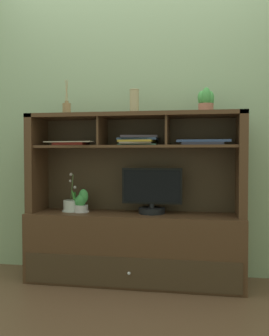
{
  "coord_description": "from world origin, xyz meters",
  "views": [
    {
      "loc": [
        0.5,
        -2.84,
        0.97
      ],
      "look_at": [
        0.0,
        0.0,
        0.86
      ],
      "focal_mm": 40.83,
      "sensor_mm": 36.0,
      "label": 1
    }
  ],
  "objects_px": {
    "magazine_stack_left": "(138,140)",
    "potted_succulent": "(206,101)",
    "ceramic_vase": "(134,101)",
    "potted_orchid": "(72,206)",
    "diffuser_bottle": "(67,108)",
    "magazine_stack_right": "(72,143)",
    "magazine_stack_centre": "(203,142)",
    "tv_monitor": "(152,193)",
    "potted_fern": "(81,203)",
    "media_console": "(135,230)"
  },
  "relations": [
    {
      "from": "magazine_stack_left",
      "to": "ceramic_vase",
      "type": "bearing_deg",
      "value": -160.86
    },
    {
      "from": "potted_succulent",
      "to": "potted_orchid",
      "type": "bearing_deg",
      "value": -179.11
    },
    {
      "from": "magazine_stack_left",
      "to": "ceramic_vase",
      "type": "relative_size",
      "value": 1.68
    },
    {
      "from": "magazine_stack_left",
      "to": "diffuser_bottle",
      "type": "distance_m",
      "value": 0.61
    },
    {
      "from": "potted_orchid",
      "to": "potted_fern",
      "type": "height_order",
      "value": "potted_orchid"
    },
    {
      "from": "tv_monitor",
      "to": "diffuser_bottle",
      "type": "xyz_separation_m",
      "value": [
        -0.66,
        -0.01,
        0.65
      ]
    },
    {
      "from": "potted_orchid",
      "to": "ceramic_vase",
      "type": "xyz_separation_m",
      "value": [
        0.5,
        -0.01,
        0.8
      ]
    },
    {
      "from": "potted_fern",
      "to": "magazine_stack_centre",
      "type": "bearing_deg",
      "value": -0.22
    },
    {
      "from": "magazine_stack_right",
      "to": "potted_orchid",
      "type": "bearing_deg",
      "value": 110.06
    },
    {
      "from": "potted_fern",
      "to": "magazine_stack_left",
      "type": "xyz_separation_m",
      "value": [
        0.44,
        0.03,
        0.48
      ]
    },
    {
      "from": "potted_orchid",
      "to": "magazine_stack_left",
      "type": "bearing_deg",
      "value": 0.37
    },
    {
      "from": "magazine_stack_right",
      "to": "potted_succulent",
      "type": "xyz_separation_m",
      "value": [
        1.01,
        0.07,
        0.31
      ]
    },
    {
      "from": "media_console",
      "to": "ceramic_vase",
      "type": "bearing_deg",
      "value": -90.0
    },
    {
      "from": "magazine_stack_left",
      "to": "potted_succulent",
      "type": "relative_size",
      "value": 1.7
    },
    {
      "from": "magazine_stack_centre",
      "to": "magazine_stack_left",
      "type": "bearing_deg",
      "value": 175.93
    },
    {
      "from": "magazine_stack_left",
      "to": "magazine_stack_centre",
      "type": "xyz_separation_m",
      "value": [
        0.49,
        -0.03,
        -0.02
      ]
    },
    {
      "from": "tv_monitor",
      "to": "ceramic_vase",
      "type": "bearing_deg",
      "value": -179.17
    },
    {
      "from": "magazine_stack_left",
      "to": "magazine_stack_centre",
      "type": "bearing_deg",
      "value": -4.07
    },
    {
      "from": "potted_fern",
      "to": "magazine_stack_centre",
      "type": "relative_size",
      "value": 0.46
    },
    {
      "from": "magazine_stack_centre",
      "to": "diffuser_bottle",
      "type": "relative_size",
      "value": 1.47
    },
    {
      "from": "ceramic_vase",
      "to": "potted_succulent",
      "type": "bearing_deg",
      "value": 2.35
    },
    {
      "from": "magazine_stack_centre",
      "to": "magazine_stack_right",
      "type": "distance_m",
      "value": 0.99
    },
    {
      "from": "ceramic_vase",
      "to": "magazine_stack_left",
      "type": "bearing_deg",
      "value": 19.14
    },
    {
      "from": "diffuser_bottle",
      "to": "magazine_stack_right",
      "type": "bearing_deg",
      "value": -34.35
    },
    {
      "from": "magazine_stack_left",
      "to": "potted_succulent",
      "type": "height_order",
      "value": "potted_succulent"
    },
    {
      "from": "diffuser_bottle",
      "to": "tv_monitor",
      "type": "bearing_deg",
      "value": 1.11
    },
    {
      "from": "potted_fern",
      "to": "magazine_stack_left",
      "type": "height_order",
      "value": "magazine_stack_left"
    },
    {
      "from": "tv_monitor",
      "to": "potted_orchid",
      "type": "height_order",
      "value": "tv_monitor"
    },
    {
      "from": "magazine_stack_left",
      "to": "magazine_stack_right",
      "type": "xyz_separation_m",
      "value": [
        -0.5,
        -0.05,
        -0.02
      ]
    },
    {
      "from": "media_console",
      "to": "tv_monitor",
      "type": "relative_size",
      "value": 3.58
    },
    {
      "from": "tv_monitor",
      "to": "diffuser_bottle",
      "type": "distance_m",
      "value": 0.93
    },
    {
      "from": "magazine_stack_centre",
      "to": "ceramic_vase",
      "type": "distance_m",
      "value": 0.6
    },
    {
      "from": "magazine_stack_left",
      "to": "magazine_stack_right",
      "type": "bearing_deg",
      "value": -173.82
    },
    {
      "from": "tv_monitor",
      "to": "magazine_stack_right",
      "type": "xyz_separation_m",
      "value": [
        -0.61,
        -0.05,
        0.38
      ]
    },
    {
      "from": "media_console",
      "to": "potted_succulent",
      "type": "height_order",
      "value": "potted_succulent"
    },
    {
      "from": "magazine_stack_left",
      "to": "ceramic_vase",
      "type": "distance_m",
      "value": 0.29
    },
    {
      "from": "media_console",
      "to": "potted_fern",
      "type": "xyz_separation_m",
      "value": [
        -0.41,
        -0.04,
        0.2
      ]
    },
    {
      "from": "magazine_stack_left",
      "to": "magazine_stack_centre",
      "type": "height_order",
      "value": "magazine_stack_left"
    },
    {
      "from": "magazine_stack_centre",
      "to": "magazine_stack_right",
      "type": "xyz_separation_m",
      "value": [
        -0.99,
        -0.02,
        -0.0
      ]
    },
    {
      "from": "potted_fern",
      "to": "diffuser_bottle",
      "type": "distance_m",
      "value": 0.74
    },
    {
      "from": "magazine_stack_right",
      "to": "magazine_stack_left",
      "type": "bearing_deg",
      "value": 6.18
    },
    {
      "from": "media_console",
      "to": "potted_succulent",
      "type": "xyz_separation_m",
      "value": [
        0.53,
        0.01,
        0.97
      ]
    },
    {
      "from": "potted_orchid",
      "to": "diffuser_bottle",
      "type": "relative_size",
      "value": 1.14
    },
    {
      "from": "ceramic_vase",
      "to": "potted_orchid",
      "type": "bearing_deg",
      "value": 179.32
    },
    {
      "from": "potted_fern",
      "to": "magazine_stack_right",
      "type": "xyz_separation_m",
      "value": [
        -0.07,
        -0.02,
        0.46
      ]
    },
    {
      "from": "tv_monitor",
      "to": "potted_succulent",
      "type": "height_order",
      "value": "potted_succulent"
    },
    {
      "from": "potted_fern",
      "to": "diffuser_bottle",
      "type": "height_order",
      "value": "diffuser_bottle"
    },
    {
      "from": "tv_monitor",
      "to": "magazine_stack_centre",
      "type": "bearing_deg",
      "value": -4.11
    },
    {
      "from": "magazine_stack_right",
      "to": "potted_succulent",
      "type": "height_order",
      "value": "potted_succulent"
    },
    {
      "from": "media_console",
      "to": "magazine_stack_centre",
      "type": "xyz_separation_m",
      "value": [
        0.51,
        -0.04,
        0.66
      ]
    }
  ]
}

